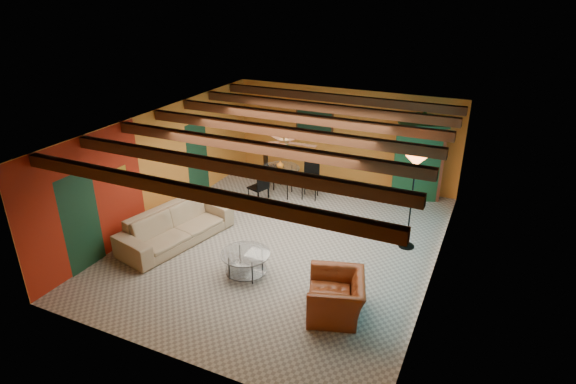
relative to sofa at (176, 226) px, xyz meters
The scene contains 11 objects.
room 3.16m from the sofa, 26.40° to the left, with size 6.52×8.01×2.71m.
sofa is the anchor object (origin of this frame).
armchair 4.21m from the sofa, 12.47° to the right, with size 1.11×0.97×0.72m, color maroon.
coffee_table 2.15m from the sofa, 14.06° to the right, with size 0.99×0.99×0.50m, color white, non-canonical shape.
dining_table 3.43m from the sofa, 72.71° to the left, with size 2.11×2.11×1.10m, color white, non-canonical shape.
armoire 6.47m from the sofa, 46.73° to the left, with size 1.15×0.56×2.01m, color maroon.
floor_lamp 5.18m from the sofa, 22.11° to the left, with size 0.44×0.44×2.14m, color black, non-canonical shape.
ceiling_fan 3.12m from the sofa, 24.04° to the left, with size 1.50×1.50×0.44m, color #472614, non-canonical shape.
painting 5.27m from the sofa, 75.14° to the left, with size 1.05×0.03×0.65m, color black.
potted_plant 6.70m from the sofa, 46.73° to the left, with size 0.40×0.34×0.44m, color #26661E.
vase 3.52m from the sofa, 72.71° to the left, with size 0.19×0.19×0.20m, color orange.
Camera 1 is at (4.00, -8.47, 5.42)m, focal length 29.70 mm.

